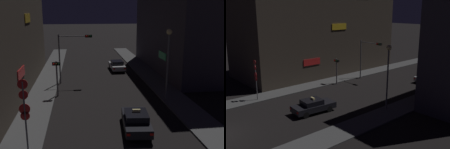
% 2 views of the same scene
% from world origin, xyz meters
% --- Properties ---
extents(sidewalk_left, '(2.75, 50.72, 0.13)m').
position_xyz_m(sidewalk_left, '(-6.49, 23.36, 0.07)').
color(sidewalk_left, '#4C4C4C').
rests_on(sidewalk_left, ground_plane).
extents(sidewalk_right, '(2.75, 50.72, 0.13)m').
position_xyz_m(sidewalk_right, '(6.49, 23.36, 0.07)').
color(sidewalk_right, '#4C4C4C').
rests_on(sidewalk_right, ground_plane).
extents(building_facade_right, '(6.34, 21.66, 15.82)m').
position_xyz_m(building_facade_right, '(11.00, 27.56, 7.91)').
color(building_facade_right, '#3D3842').
rests_on(building_facade_right, ground_plane).
extents(taxi, '(2.21, 4.60, 1.62)m').
position_xyz_m(taxi, '(1.28, 8.80, 0.74)').
color(taxi, black).
rests_on(taxi, ground_plane).
extents(far_car, '(1.90, 4.49, 1.42)m').
position_xyz_m(far_car, '(2.74, 28.04, 0.73)').
color(far_car, '#B7B7BC').
rests_on(far_car, ground_plane).
extents(traffic_light_overhead, '(3.89, 0.42, 5.78)m').
position_xyz_m(traffic_light_overhead, '(-3.48, 22.07, 4.13)').
color(traffic_light_overhead, slate).
rests_on(traffic_light_overhead, ground_plane).
extents(traffic_light_left_kerb, '(0.80, 0.42, 3.59)m').
position_xyz_m(traffic_light_left_kerb, '(-4.87, 17.32, 2.58)').
color(traffic_light_left_kerb, slate).
rests_on(traffic_light_left_kerb, ground_plane).
extents(sign_pole_left, '(0.63, 0.10, 4.65)m').
position_xyz_m(sign_pole_left, '(-5.83, 6.11, 2.90)').
color(sign_pole_left, slate).
rests_on(sign_pole_left, sidewalk_left).
extents(street_lamp_near_block, '(0.53, 0.53, 6.66)m').
position_xyz_m(street_lamp_near_block, '(5.64, 15.00, 4.83)').
color(street_lamp_near_block, slate).
rests_on(street_lamp_near_block, sidewalk_right).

